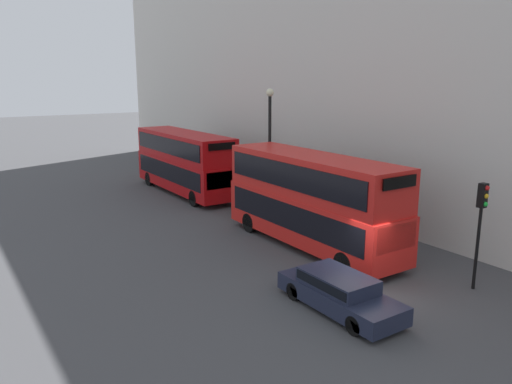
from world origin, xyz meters
TOP-DOWN VIEW (x-y plane):
  - ground_plane at (0.00, 0.00)m, footprint 200.00×200.00m
  - building_facade at (7.00, 0.00)m, footprint 1.10×80.00m
  - bus_leading at (1.60, 5.14)m, footprint 2.59×10.21m
  - bus_second_in_queue at (1.60, 18.63)m, footprint 2.59×10.54m
  - car_dark_sedan at (-1.80, -0.48)m, footprint 1.77×4.77m
  - traffic_light at (3.64, -2.02)m, footprint 0.30×0.36m
  - street_lamp at (3.57, 11.31)m, footprint 0.44×0.44m
  - pedestrian at (4.57, 17.02)m, footprint 0.36×0.36m

SIDE VIEW (x-z plane):
  - ground_plane at x=0.00m, z-range 0.00..0.00m
  - car_dark_sedan at x=-1.80m, z-range 0.05..1.33m
  - pedestrian at x=4.57m, z-range -0.07..1.53m
  - bus_second_in_queue at x=1.60m, z-range 0.22..4.40m
  - bus_leading at x=1.60m, z-range 0.22..4.58m
  - traffic_light at x=3.64m, z-range 0.89..4.97m
  - street_lamp at x=3.57m, z-range 0.79..7.98m
  - building_facade at x=7.00m, z-range 0.31..18.39m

